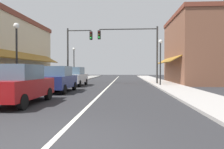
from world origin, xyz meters
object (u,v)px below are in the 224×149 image
traffic_signal_mast_arm (136,44)px  traffic_signal_left_corner (75,47)px  parked_car_third_left (75,77)px  street_lamp_right_mid (160,54)px  street_lamp_left_far (74,58)px  parked_car_second_left (58,79)px  street_lamp_left_near (17,46)px  parked_car_nearest_left (20,85)px

traffic_signal_mast_arm → traffic_signal_left_corner: (-6.59, 0.97, -0.18)m
parked_car_third_left → traffic_signal_left_corner: 4.52m
parked_car_third_left → street_lamp_right_mid: 8.32m
traffic_signal_mast_arm → street_lamp_right_mid: bearing=-42.7°
parked_car_third_left → traffic_signal_left_corner: traffic_signal_left_corner is taller
street_lamp_right_mid → street_lamp_left_far: 12.36m
parked_car_second_left → street_lamp_left_near: 3.36m
traffic_signal_mast_arm → parked_car_second_left: bearing=-126.1°
parked_car_second_left → street_lamp_right_mid: (7.84, 5.86, 2.08)m
parked_car_second_left → traffic_signal_left_corner: bearing=95.4°
parked_car_second_left → street_lamp_left_near: size_ratio=0.93×
parked_car_third_left → street_lamp_left_near: 7.58m
traffic_signal_mast_arm → street_lamp_right_mid: (2.14, -1.98, -1.19)m
parked_car_nearest_left → parked_car_third_left: (-0.12, 10.69, 0.00)m
street_lamp_right_mid → traffic_signal_mast_arm: bearing=137.3°
street_lamp_right_mid → street_lamp_left_far: street_lamp_left_far is taller
street_lamp_right_mid → street_lamp_left_far: size_ratio=0.99×
traffic_signal_left_corner → street_lamp_left_near: (-1.26, -10.25, -0.94)m
parked_car_nearest_left → traffic_signal_mast_arm: (5.79, 12.96, 3.26)m
parked_car_nearest_left → street_lamp_left_far: street_lamp_left_far is taller
parked_car_third_left → parked_car_second_left: bearing=-86.4°
street_lamp_left_far → parked_car_second_left: bearing=-80.8°
traffic_signal_left_corner → street_lamp_right_mid: bearing=-18.6°
parked_car_nearest_left → parked_car_second_left: same height
parked_car_third_left → traffic_signal_left_corner: (-0.68, 3.24, 3.08)m
parked_car_nearest_left → street_lamp_left_far: size_ratio=0.94×
traffic_signal_left_corner → street_lamp_left_far: 4.63m
street_lamp_left_near → traffic_signal_mast_arm: bearing=49.8°
parked_car_second_left → traffic_signal_mast_arm: bearing=53.6°
traffic_signal_mast_arm → street_lamp_right_mid: size_ratio=1.43×
traffic_signal_mast_arm → street_lamp_left_near: size_ratio=1.40×
traffic_signal_mast_arm → street_lamp_left_near: traffic_signal_mast_arm is taller
parked_car_second_left → parked_car_third_left: same height
traffic_signal_mast_arm → parked_car_third_left: bearing=-159.0°
parked_car_third_left → traffic_signal_mast_arm: 7.13m
parked_car_nearest_left → street_lamp_left_near: (-2.05, 3.68, 2.14)m
traffic_signal_mast_arm → traffic_signal_left_corner: size_ratio=1.02×
traffic_signal_left_corner → street_lamp_left_far: (-1.24, 4.35, -0.97)m
parked_car_third_left → street_lamp_left_far: size_ratio=0.94×
street_lamp_left_far → traffic_signal_left_corner: bearing=-74.1°
traffic_signal_left_corner → parked_car_nearest_left: bearing=-86.7°
parked_car_second_left → street_lamp_right_mid: size_ratio=0.95×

